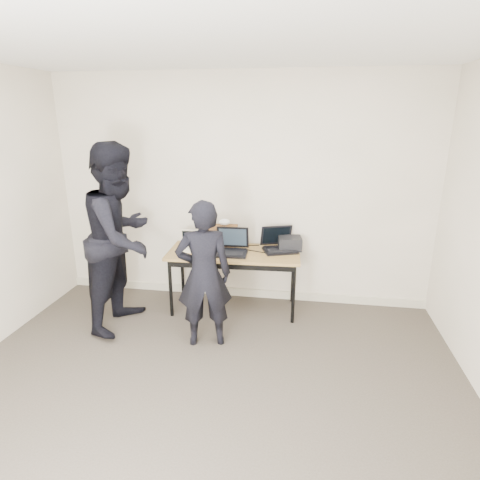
% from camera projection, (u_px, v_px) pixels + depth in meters
% --- Properties ---
extents(room, '(4.60, 4.60, 2.80)m').
position_uv_depth(room, '(186.00, 254.00, 2.63)').
color(room, '#433B33').
rests_on(room, ground).
extents(desk, '(1.53, 0.71, 0.72)m').
position_uv_depth(desk, '(234.00, 257.00, 4.60)').
color(desk, olive).
rests_on(desk, ground).
extents(laptop_beige, '(0.27, 0.27, 0.21)m').
position_uv_depth(laptop_beige, '(190.00, 246.00, 4.66)').
color(laptop_beige, beige).
rests_on(laptop_beige, desk).
extents(laptop_center, '(0.37, 0.36, 0.28)m').
position_uv_depth(laptop_center, '(232.00, 247.00, 4.53)').
color(laptop_center, black).
rests_on(laptop_center, desk).
extents(laptop_right, '(0.46, 0.46, 0.27)m').
position_uv_depth(laptop_right, '(279.00, 245.00, 4.63)').
color(laptop_right, black).
rests_on(laptop_right, desk).
extents(leather_satchel, '(0.37, 0.20, 0.25)m').
position_uv_depth(leather_satchel, '(222.00, 235.00, 4.79)').
color(leather_satchel, brown).
rests_on(leather_satchel, desk).
extents(tissue, '(0.14, 0.11, 0.08)m').
position_uv_depth(tissue, '(225.00, 222.00, 4.74)').
color(tissue, white).
rests_on(tissue, leather_satchel).
extents(equipment_box, '(0.29, 0.25, 0.15)m').
position_uv_depth(equipment_box, '(290.00, 243.00, 4.65)').
color(equipment_box, black).
rests_on(equipment_box, desk).
extents(power_brick, '(0.08, 0.06, 0.03)m').
position_uv_depth(power_brick, '(212.00, 254.00, 4.45)').
color(power_brick, black).
rests_on(power_brick, desk).
extents(cables, '(1.14, 0.50, 0.01)m').
position_uv_depth(cables, '(238.00, 251.00, 4.58)').
color(cables, black).
rests_on(cables, desk).
extents(person_typist, '(0.61, 0.48, 1.48)m').
position_uv_depth(person_typist, '(204.00, 275.00, 3.88)').
color(person_typist, black).
rests_on(person_typist, ground).
extents(person_observer, '(0.85, 1.04, 1.97)m').
position_uv_depth(person_observer, '(121.00, 237.00, 4.21)').
color(person_observer, black).
rests_on(person_observer, ground).
extents(baseboard, '(4.50, 0.03, 0.10)m').
position_uv_depth(baseboard, '(240.00, 292.00, 5.13)').
color(baseboard, beige).
rests_on(baseboard, ground).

